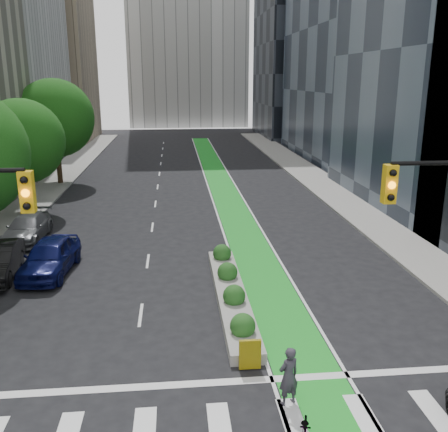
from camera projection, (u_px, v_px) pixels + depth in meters
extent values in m
plane|color=black|center=(217.00, 408.00, 14.08)|extent=(160.00, 160.00, 0.00)
cube|color=gray|center=(29.00, 203.00, 36.89)|extent=(3.60, 90.00, 0.15)
cube|color=gray|center=(339.00, 195.00, 39.17)|extent=(3.60, 90.00, 0.15)
cube|color=green|center=(222.00, 185.00, 43.13)|extent=(2.20, 70.00, 0.01)
cube|color=tan|center=(39.00, 49.00, 71.96)|extent=(14.00, 16.00, 26.00)
cube|color=black|center=(307.00, 44.00, 77.46)|extent=(14.00, 18.00, 28.00)
cylinder|color=black|center=(26.00, 182.00, 33.51)|extent=(0.44, 0.44, 4.48)
sphere|color=#14480F|center=(22.00, 141.00, 32.79)|extent=(5.60, 5.60, 5.60)
cylinder|color=black|center=(58.00, 155.00, 43.01)|extent=(0.44, 0.44, 5.15)
sphere|color=#14480F|center=(55.00, 118.00, 42.18)|extent=(6.60, 6.60, 6.60)
cube|color=gold|center=(27.00, 192.00, 12.44)|extent=(0.34, 0.28, 1.05)
sphere|color=orange|center=(25.00, 193.00, 12.28)|extent=(0.20, 0.20, 0.20)
cube|color=gold|center=(389.00, 184.00, 13.34)|extent=(0.34, 0.28, 1.05)
sphere|color=orange|center=(392.00, 185.00, 13.19)|extent=(0.20, 0.20, 0.20)
cube|color=gray|center=(231.00, 296.00, 20.85)|extent=(1.20, 10.00, 0.40)
cube|color=yellow|center=(250.00, 354.00, 15.77)|extent=(0.70, 0.12, 1.00)
sphere|color=#194C19|center=(243.00, 326.00, 17.38)|extent=(0.90, 0.90, 0.90)
sphere|color=#194C19|center=(234.00, 296.00, 19.77)|extent=(0.90, 0.90, 0.90)
sphere|color=#194C19|center=(227.00, 272.00, 22.17)|extent=(0.90, 0.90, 0.90)
sphere|color=#194C19|center=(222.00, 253.00, 24.57)|extent=(0.90, 0.90, 0.90)
imported|color=#322E37|center=(289.00, 376.00, 14.03)|extent=(0.76, 0.64, 1.78)
imported|color=#0B1045|center=(50.00, 257.00, 23.56)|extent=(2.40, 5.08, 1.68)
imported|color=#525457|center=(27.00, 228.00, 28.49)|extent=(2.09, 4.93, 1.42)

